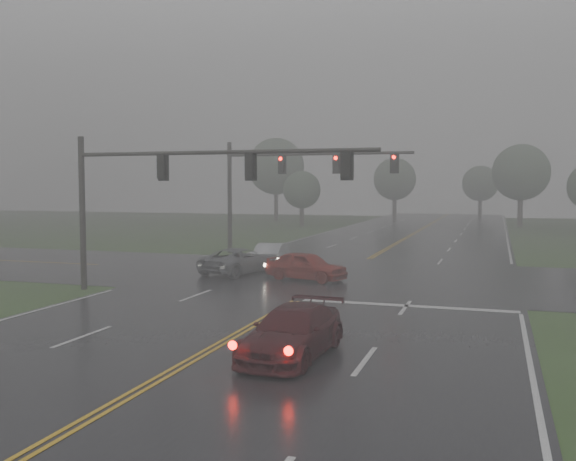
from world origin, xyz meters
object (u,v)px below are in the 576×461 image
(sedan_maroon, at_px, (293,357))
(car_grey, at_px, (240,274))
(sedan_red, at_px, (306,280))
(sedan_silver, at_px, (272,267))
(signal_gantry_far, at_px, (283,175))
(signal_gantry_near, at_px, (166,182))

(sedan_maroon, height_order, car_grey, car_grey)
(sedan_red, bearing_deg, sedan_silver, 52.52)
(sedan_red, relative_size, car_grey, 0.85)
(sedan_red, distance_m, signal_gantry_far, 13.38)
(car_grey, distance_m, signal_gantry_far, 11.34)
(car_grey, distance_m, signal_gantry_near, 8.67)
(signal_gantry_near, xyz_separation_m, signal_gantry_far, (-0.35, 16.99, 0.52))
(sedan_silver, height_order, signal_gantry_near, signal_gantry_near)
(signal_gantry_far, bearing_deg, sedan_red, -65.94)
(sedan_maroon, bearing_deg, signal_gantry_near, 138.67)
(signal_gantry_near, relative_size, signal_gantry_far, 1.06)
(sedan_maroon, height_order, sedan_red, sedan_red)
(car_grey, relative_size, signal_gantry_far, 0.38)
(sedan_red, height_order, signal_gantry_far, signal_gantry_far)
(signal_gantry_near, height_order, signal_gantry_far, signal_gantry_far)
(sedan_red, bearing_deg, sedan_maroon, -149.11)
(car_grey, bearing_deg, signal_gantry_near, 101.32)
(sedan_red, bearing_deg, car_grey, 88.95)
(sedan_red, relative_size, sedan_silver, 1.00)
(sedan_maroon, xyz_separation_m, sedan_red, (-3.75, 14.04, 0.00))
(sedan_maroon, distance_m, signal_gantry_near, 12.72)
(sedan_maroon, bearing_deg, sedan_silver, 114.19)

